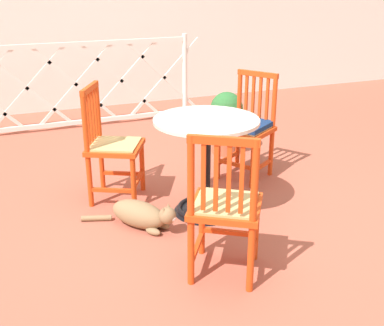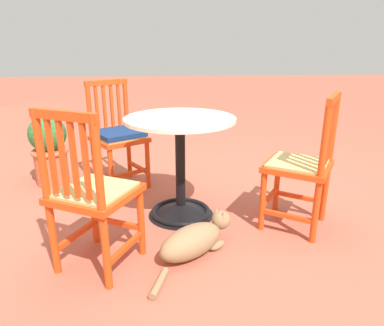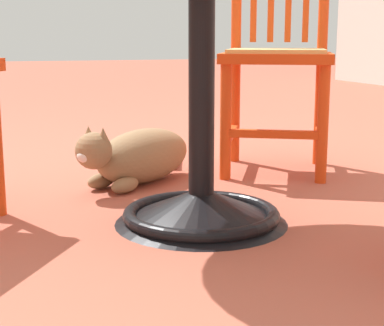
{
  "view_description": "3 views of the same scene",
  "coord_description": "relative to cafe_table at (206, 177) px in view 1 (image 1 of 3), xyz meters",
  "views": [
    {
      "loc": [
        -1.27,
        -2.82,
        1.68
      ],
      "look_at": [
        -0.1,
        0.09,
        0.45
      ],
      "focal_mm": 45.22,
      "sensor_mm": 36.0,
      "label": 1
    },
    {
      "loc": [
        -2.26,
        0.3,
        1.2
      ],
      "look_at": [
        -0.04,
        0.12,
        0.43
      ],
      "focal_mm": 32.47,
      "sensor_mm": 36.0,
      "label": 2
    },
    {
      "loc": [
        1.62,
        -0.33,
        0.51
      ],
      "look_at": [
        -0.12,
        0.22,
        0.14
      ],
      "focal_mm": 57.88,
      "sensor_mm": 36.0,
      "label": 3
    }
  ],
  "objects": [
    {
      "name": "orange_chair_at_corner",
      "position": [
        -0.58,
        0.5,
        0.15
      ],
      "size": [
        0.54,
        0.54,
        0.91
      ],
      "color": "#D64214",
      "rests_on": "ground_plane"
    },
    {
      "name": "orange_chair_facing_out",
      "position": [
        -0.22,
        -0.79,
        0.15
      ],
      "size": [
        0.55,
        0.55,
        0.91
      ],
      "color": "#D64214",
      "rests_on": "ground_plane"
    },
    {
      "name": "ground_plane",
      "position": [
        -0.05,
        -0.2,
        -0.28
      ],
      "size": [
        24.0,
        24.0,
        0.0
      ],
      "primitive_type": "plane",
      "color": "#AD5642"
    },
    {
      "name": "terracotta_planter",
      "position": [
        0.71,
        1.12,
        0.04
      ],
      "size": [
        0.32,
        0.32,
        0.62
      ],
      "color": "#B25B3D",
      "rests_on": "ground_plane"
    },
    {
      "name": "orange_chair_near_fence",
      "position": [
        0.61,
        0.51,
        0.16
      ],
      "size": [
        0.55,
        0.55,
        0.91
      ],
      "color": "#D64214",
      "rests_on": "ground_plane"
    },
    {
      "name": "cafe_table",
      "position": [
        0.0,
        0.0,
        0.0
      ],
      "size": [
        0.76,
        0.76,
        0.73
      ],
      "color": "black",
      "rests_on": "ground_plane"
    },
    {
      "name": "tabby_cat",
      "position": [
        -0.51,
        -0.07,
        -0.19
      ],
      "size": [
        0.59,
        0.51,
        0.23
      ],
      "color": "#8E704C",
      "rests_on": "ground_plane"
    },
    {
      "name": "lattice_fence_panel",
      "position": [
        -0.52,
        2.55,
        0.22
      ],
      "size": [
        3.06,
        0.06,
        1.02
      ],
      "color": "silver",
      "rests_on": "ground_plane"
    }
  ]
}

